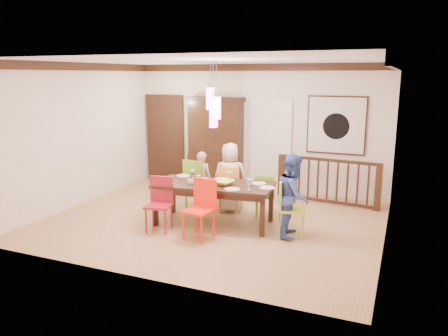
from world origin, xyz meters
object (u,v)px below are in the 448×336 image
at_px(person_far_mid, 230,177).
at_px(person_far_left, 202,179).
at_px(chair_end_right, 293,204).
at_px(china_hutch, 216,143).
at_px(person_end_right, 293,196).
at_px(chair_far_left, 199,180).
at_px(balustrade, 327,180).
at_px(dining_table, 214,188).

bearing_deg(person_far_mid, person_far_left, -22.79).
bearing_deg(person_far_left, chair_end_right, 159.05).
height_order(china_hutch, person_end_right, china_hutch).
distance_m(chair_end_right, person_end_right, 0.15).
relative_size(person_far_left, person_end_right, 0.83).
bearing_deg(person_end_right, chair_end_right, -175.50).
height_order(chair_far_left, person_end_right, person_end_right).
xyz_separation_m(balustrade, person_far_left, (-2.32, -1.23, 0.08)).
bearing_deg(dining_table, person_far_left, 120.84).
distance_m(chair_far_left, china_hutch, 1.75).
xyz_separation_m(china_hutch, person_far_mid, (1.03, -1.63, -0.40)).
height_order(dining_table, person_far_left, person_far_left).
distance_m(dining_table, person_end_right, 1.46).
bearing_deg(chair_far_left, balustrade, -144.59).
relative_size(dining_table, person_far_left, 1.91).
height_order(china_hutch, person_far_mid, china_hutch).
height_order(dining_table, balustrade, balustrade).
bearing_deg(chair_end_right, dining_table, 78.53).
bearing_deg(chair_far_left, person_end_right, 165.59).
bearing_deg(chair_end_right, person_far_mid, 50.60).
relative_size(dining_table, chair_far_left, 2.18).
relative_size(chair_end_right, person_far_mid, 0.69).
xyz_separation_m(chair_end_right, china_hutch, (-2.50, 2.47, 0.54)).
relative_size(balustrade, person_end_right, 1.57).
height_order(balustrade, person_far_mid, person_far_mid).
relative_size(chair_far_left, balustrade, 0.46).
height_order(person_far_mid, person_end_right, person_end_right).
xyz_separation_m(person_far_left, person_end_right, (2.11, -0.90, 0.12)).
xyz_separation_m(chair_far_left, china_hutch, (-0.35, 1.64, 0.51)).
relative_size(chair_end_right, person_end_right, 0.68).
height_order(dining_table, person_far_mid, person_far_mid).
height_order(chair_end_right, person_far_left, person_far_left).
bearing_deg(person_far_left, china_hutch, -73.86).
bearing_deg(china_hutch, person_far_left, -76.09).
height_order(china_hutch, balustrade, china_hutch).
distance_m(chair_far_left, person_end_right, 2.31).
distance_m(chair_end_right, person_far_left, 2.29).
bearing_deg(person_far_mid, balustrade, -159.79).
bearing_deg(chair_end_right, chair_far_left, 59.24).
bearing_deg(balustrade, person_far_mid, -136.32).
bearing_deg(person_far_mid, chair_end_right, 132.85).
xyz_separation_m(china_hutch, balustrade, (2.71, -0.35, -0.58)).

